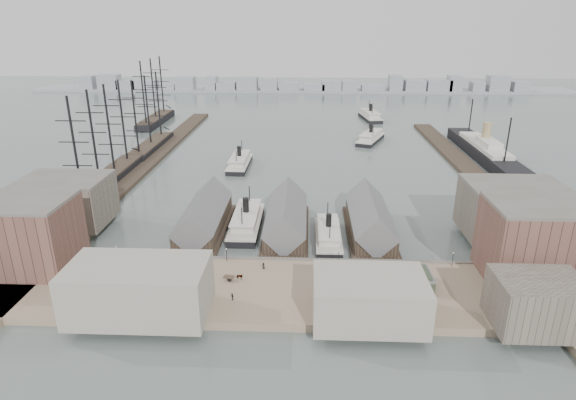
{
  "coord_description": "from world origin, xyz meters",
  "views": [
    {
      "loc": [
        6.2,
        -121.73,
        63.23
      ],
      "look_at": [
        0.0,
        30.0,
        6.0
      ],
      "focal_mm": 30.0,
      "sensor_mm": 36.0,
      "label": 1
    }
  ],
  "objects_px": {
    "ocean_steamer": "(484,150)",
    "horse_cart_left": "(159,268)",
    "ferry_docked_west": "(246,221)",
    "horse_cart_right": "(332,289)",
    "tram": "(426,279)",
    "horse_cart_center": "(236,277)"
  },
  "relations": [
    {
      "from": "horse_cart_right",
      "to": "ocean_steamer",
      "type": "bearing_deg",
      "value": -19.65
    },
    {
      "from": "horse_cart_left",
      "to": "horse_cart_right",
      "type": "height_order",
      "value": "horse_cart_right"
    },
    {
      "from": "horse_cart_center",
      "to": "horse_cart_right",
      "type": "relative_size",
      "value": 1.02
    },
    {
      "from": "ocean_steamer",
      "to": "tram",
      "type": "xyz_separation_m",
      "value": [
        -56.28,
        -125.91,
        0.01
      ]
    },
    {
      "from": "ocean_steamer",
      "to": "horse_cart_center",
      "type": "distance_m",
      "value": 162.12
    },
    {
      "from": "horse_cart_center",
      "to": "ocean_steamer",
      "type": "bearing_deg",
      "value": -27.0
    },
    {
      "from": "ferry_docked_west",
      "to": "horse_cart_right",
      "type": "bearing_deg",
      "value": -58.38
    },
    {
      "from": "ocean_steamer",
      "to": "tram",
      "type": "distance_m",
      "value": 137.92
    },
    {
      "from": "horse_cart_left",
      "to": "horse_cart_center",
      "type": "relative_size",
      "value": 0.93
    },
    {
      "from": "ferry_docked_west",
      "to": "tram",
      "type": "height_order",
      "value": "ferry_docked_west"
    },
    {
      "from": "ferry_docked_west",
      "to": "horse_cart_center",
      "type": "bearing_deg",
      "value": -87.02
    },
    {
      "from": "ocean_steamer",
      "to": "horse_cart_left",
      "type": "bearing_deg",
      "value": -135.55
    },
    {
      "from": "ocean_steamer",
      "to": "horse_cart_left",
      "type": "height_order",
      "value": "ocean_steamer"
    },
    {
      "from": "horse_cart_left",
      "to": "horse_cart_center",
      "type": "height_order",
      "value": "horse_cart_left"
    },
    {
      "from": "ferry_docked_west",
      "to": "horse_cart_right",
      "type": "relative_size",
      "value": 6.29
    },
    {
      "from": "horse_cart_center",
      "to": "horse_cart_right",
      "type": "xyz_separation_m",
      "value": [
        23.67,
        -5.0,
        0.04
      ]
    },
    {
      "from": "ferry_docked_west",
      "to": "horse_cart_left",
      "type": "bearing_deg",
      "value": -119.71
    },
    {
      "from": "tram",
      "to": "horse_cart_left",
      "type": "height_order",
      "value": "tram"
    },
    {
      "from": "horse_cart_right",
      "to": "tram",
      "type": "bearing_deg",
      "value": -67.96
    },
    {
      "from": "ferry_docked_west",
      "to": "horse_cart_center",
      "type": "height_order",
      "value": "ferry_docked_west"
    },
    {
      "from": "ferry_docked_west",
      "to": "horse_cart_left",
      "type": "height_order",
      "value": "ferry_docked_west"
    },
    {
      "from": "horse_cart_left",
      "to": "horse_cart_right",
      "type": "relative_size",
      "value": 0.95
    }
  ]
}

